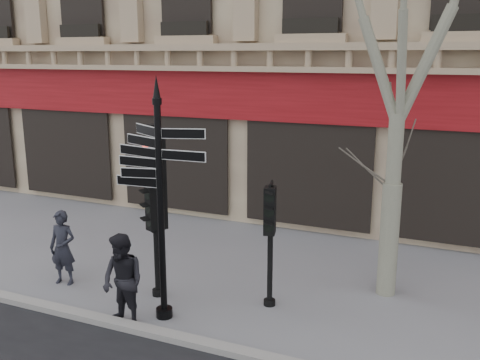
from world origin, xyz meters
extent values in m
plane|color=slate|center=(0.00, 0.00, 0.00)|extent=(80.00, 80.00, 0.00)
cube|color=gray|center=(0.00, -1.40, 0.06)|extent=(80.00, 0.25, 0.12)
cube|color=maroon|center=(0.00, 4.88, 3.60)|extent=(28.00, 0.25, 1.30)
cube|color=tan|center=(0.00, 4.65, 4.57)|extent=(28.00, 0.35, 0.74)
cylinder|color=black|center=(-1.00, -0.74, 1.93)|extent=(0.12, 0.12, 3.85)
cylinder|color=black|center=(-1.00, -0.74, 0.09)|extent=(0.30, 0.30, 0.17)
cone|color=black|center=(-1.00, -0.74, 4.15)|extent=(0.13, 0.13, 0.39)
cylinder|color=black|center=(-1.58, -0.02, 1.57)|extent=(0.11, 0.11, 3.13)
cylinder|color=black|center=(-1.58, -0.02, 0.06)|extent=(0.23, 0.23, 0.13)
cube|color=black|center=(-1.58, -0.02, 1.81)|extent=(0.45, 0.39, 0.85)
cube|color=black|center=(-1.58, -0.02, 2.73)|extent=(0.45, 0.39, 0.85)
sphere|color=#FF0C05|center=(-1.58, -0.02, 2.96)|extent=(0.18, 0.18, 0.18)
cube|color=black|center=(-1.58, -0.02, 3.32)|extent=(0.28, 0.31, 0.18)
cylinder|color=black|center=(0.60, 0.46, 1.17)|extent=(0.11, 0.11, 2.34)
cylinder|color=black|center=(0.60, 0.46, 0.07)|extent=(0.24, 0.24, 0.13)
cube|color=black|center=(0.60, 0.46, 1.89)|extent=(0.45, 0.37, 0.89)
cylinder|color=gray|center=(2.55, 1.87, 1.13)|extent=(0.37, 0.37, 2.26)
cylinder|color=gray|center=(2.55, 1.87, 2.88)|extent=(0.29, 0.29, 1.44)
imported|color=black|center=(-3.68, -0.29, 0.78)|extent=(0.62, 0.46, 1.56)
imported|color=black|center=(-1.47, -1.30, 0.84)|extent=(0.93, 0.80, 1.68)
camera|label=1|loc=(3.81, -8.37, 4.66)|focal=40.00mm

